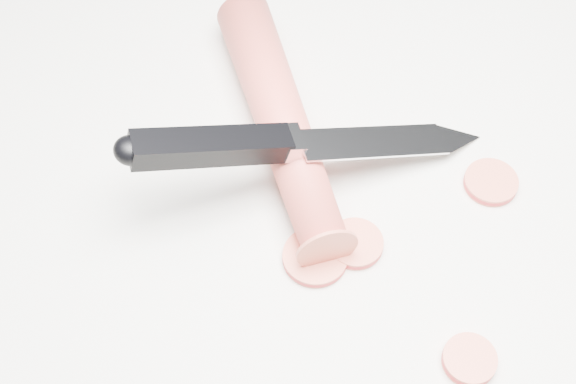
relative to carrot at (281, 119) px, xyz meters
name	(u,v)px	position (x,y,z in m)	size (l,w,h in m)	color
ground	(369,201)	(0.03, -0.07, -0.02)	(2.40, 2.40, 0.00)	silver
carrot	(281,119)	(0.00, 0.00, 0.00)	(0.03, 0.03, 0.19)	#D84339
carrot_slice_0	(355,244)	(0.00, -0.09, -0.02)	(0.03, 0.03, 0.01)	#D85B43
carrot_slice_1	(469,360)	(0.02, -0.18, -0.01)	(0.03, 0.03, 0.01)	#D85B43
carrot_slice_3	(491,182)	(0.10, -0.09, -0.02)	(0.03, 0.03, 0.01)	#D85B43
carrot_slice_4	(315,257)	(-0.02, -0.09, -0.02)	(0.04, 0.04, 0.01)	#D85B43
kitchen_knife	(313,139)	(0.00, -0.03, 0.02)	(0.23, 0.06, 0.07)	silver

